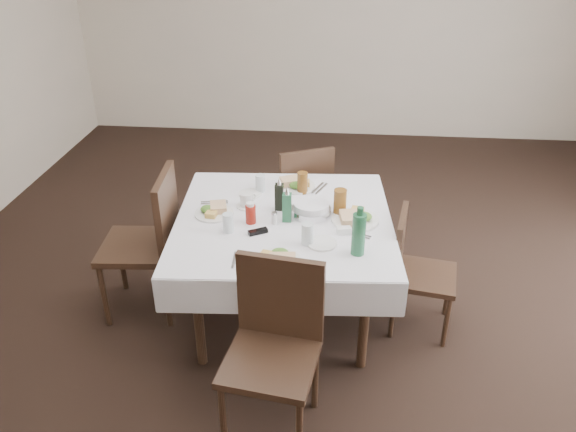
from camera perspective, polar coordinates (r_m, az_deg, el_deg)
The scene contains 33 objects.
ground_plane at distance 4.05m, azimuth 2.78°, elevation -9.05°, with size 7.00×7.00×0.00m, color black.
room_shell at distance 3.29m, azimuth 3.51°, elevation 15.14°, with size 6.04×7.04×2.80m.
dining_table at distance 3.59m, azimuth -0.44°, elevation -1.30°, with size 1.45×1.45×0.76m.
chair_north at distance 4.44m, azimuth 1.43°, elevation 2.50°, with size 0.57×0.57×0.91m.
chair_south at distance 2.95m, azimuth -1.32°, elevation -12.19°, with size 0.52×0.52×0.97m.
chair_east at distance 3.71m, azimuth 12.60°, elevation -4.87°, with size 0.46×0.46×0.83m.
chair_west at distance 3.83m, azimuth -13.68°, elevation -1.91°, with size 0.52×0.52×1.02m.
meal_north at distance 3.94m, azimuth 0.74°, elevation 3.26°, with size 0.26×0.26×0.06m.
meal_south at distance 3.10m, azimuth -1.00°, elevation -4.45°, with size 0.28×0.28×0.06m.
meal_east at distance 3.53m, azimuth 6.84°, elevation -0.20°, with size 0.30×0.30×0.07m.
meal_west at distance 3.63m, azimuth -7.52°, elevation 0.54°, with size 0.25×0.25×0.05m.
side_plate_a at distance 3.85m, azimuth -3.87°, elevation 2.28°, with size 0.16×0.16×0.01m.
side_plate_b at distance 3.29m, azimuth 3.49°, elevation -2.79°, with size 0.18×0.18×0.01m.
water_n at distance 3.87m, azimuth -2.83°, elevation 3.35°, with size 0.07×0.07×0.12m.
water_s at distance 3.26m, azimuth 2.00°, elevation -1.81°, with size 0.07×0.07×0.13m.
water_e at distance 3.67m, azimuth 5.60°, elevation 1.76°, with size 0.07×0.07×0.12m.
water_w at distance 3.40m, azimuth -6.10°, elevation -0.69°, with size 0.06×0.06×0.12m.
iced_tea_a at distance 3.84m, azimuth 1.48°, elevation 3.40°, with size 0.07×0.07×0.15m.
iced_tea_b at distance 3.58m, azimuth 5.30°, elevation 1.41°, with size 0.08×0.08×0.17m.
bread_basket at distance 3.58m, azimuth 2.38°, elevation 0.72°, with size 0.25×0.25×0.08m.
oil_cruet_dark at distance 3.62m, azimuth -0.89°, elevation 2.07°, with size 0.05×0.05×0.23m.
oil_cruet_green at distance 3.48m, azimuth -0.09°, elevation 1.01°, with size 0.06×0.06×0.24m.
ketchup_bottle at distance 3.48m, azimuth -3.82°, elevation 0.27°, with size 0.06×0.06×0.14m.
salt_shaker at distance 3.47m, azimuth -1.40°, elevation -0.22°, with size 0.04×0.04×0.08m.
pepper_shaker at distance 3.50m, azimuth 0.11°, elevation -0.00°, with size 0.03×0.03×0.07m.
coffee_mug at distance 3.68m, azimuth -4.22°, elevation 1.58°, with size 0.13×0.13×0.10m.
sunglasses at distance 3.39m, azimuth -3.07°, elevation -1.59°, with size 0.12×0.09×0.03m.
green_bottle at distance 3.16m, azimuth 7.19°, elevation -1.78°, with size 0.08×0.08×0.30m.
sugar_caddy at distance 3.39m, azimuth 5.69°, elevation -1.44°, with size 0.09×0.06×0.04m.
cutlery_n at distance 3.93m, azimuth 3.23°, elevation 2.81°, with size 0.11×0.19×0.01m.
cutlery_s at distance 3.15m, azimuth -5.25°, elevation -4.49°, with size 0.05×0.17×0.01m.
cutlery_e at distance 3.39m, azimuth 7.07°, elevation -1.92°, with size 0.17×0.10×0.01m.
cutlery_w at distance 3.76m, azimuth -7.48°, elevation 1.35°, with size 0.18×0.07×0.01m.
Camera 1 is at (0.10, -3.20, 2.49)m, focal length 35.00 mm.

